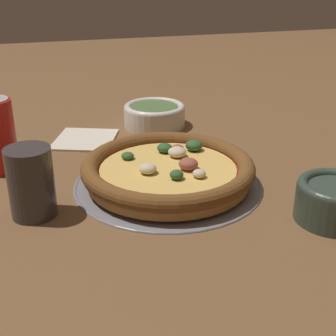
{
  "coord_description": "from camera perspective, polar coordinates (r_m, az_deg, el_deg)",
  "views": [
    {
      "loc": [
        0.64,
        -0.19,
        0.33
      ],
      "look_at": [
        0.0,
        0.0,
        0.03
      ],
      "focal_mm": 50.0,
      "sensor_mm": 36.0,
      "label": 1
    }
  ],
  "objects": [
    {
      "name": "fork",
      "position": [
        0.9,
        -14.91,
        2.04
      ],
      "size": [
        0.15,
        0.11,
        0.0
      ],
      "rotation": [
        0.0,
        0.0,
        5.67
      ],
      "color": "#B7B7BC",
      "rests_on": "ground_plane"
    },
    {
      "name": "ground_plane",
      "position": [
        0.75,
        -0.0,
        -2.04
      ],
      "size": [
        3.0,
        3.0,
        0.0
      ],
      "primitive_type": "plane",
      "color": "brown"
    },
    {
      "name": "drinking_cup",
      "position": [
        0.66,
        -16.36,
        -1.71
      ],
      "size": [
        0.06,
        0.06,
        0.1
      ],
      "color": "#383333",
      "rests_on": "ground_plane"
    },
    {
      "name": "bowl_far",
      "position": [
        1.0,
        -1.66,
        6.58
      ],
      "size": [
        0.13,
        0.13,
        0.05
      ],
      "color": "silver",
      "rests_on": "ground_plane"
    },
    {
      "name": "pizza",
      "position": [
        0.73,
        0.02,
        -0.21
      ],
      "size": [
        0.27,
        0.27,
        0.04
      ],
      "color": "#BC7F42",
      "rests_on": "pizza_tray"
    },
    {
      "name": "pizza_tray",
      "position": [
        0.74,
        -0.0,
        -1.83
      ],
      "size": [
        0.3,
        0.3,
        0.01
      ],
      "color": "gray",
      "rests_on": "ground_plane"
    },
    {
      "name": "bowl_near",
      "position": [
        0.67,
        19.68,
        -3.65
      ],
      "size": [
        0.11,
        0.11,
        0.06
      ],
      "color": "#334238",
      "rests_on": "ground_plane"
    },
    {
      "name": "napkin",
      "position": [
        0.94,
        -10.06,
        3.56
      ],
      "size": [
        0.16,
        0.15,
        0.01
      ],
      "rotation": [
        0.0,
        0.0,
        -0.38
      ],
      "color": "beige",
      "rests_on": "ground_plane"
    }
  ]
}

